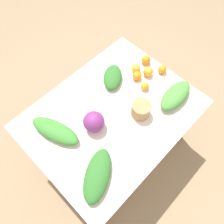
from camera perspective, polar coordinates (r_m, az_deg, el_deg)
The scene contains 14 objects.
ground_plane at distance 2.34m, azimuth 0.00°, elevation -8.71°, with size 8.00×8.00×0.00m, color #937A5B.
dining_table at distance 1.74m, azimuth 0.00°, elevation -1.75°, with size 1.27×0.98×0.74m.
cabbage_purple at distance 1.54m, azimuth -4.76°, elevation -2.55°, with size 0.15×0.15×0.15m, color #7A2D75.
paper_bag at distance 1.62m, azimuth 7.55°, elevation 0.66°, with size 0.14×0.14×0.12m, color #A87F51.
greens_bunch_chard at distance 1.46m, azimuth -3.84°, elevation -16.17°, with size 0.36×0.16×0.09m, color #2D6B28.
greens_bunch_kale at distance 1.79m, azimuth 0.17°, elevation 9.11°, with size 0.25×0.15×0.08m, color #2D6B28.
greens_bunch_dandelion at distance 1.75m, azimuth 16.24°, elevation 4.18°, with size 0.32×0.15×0.10m, color #4C933D.
greens_bunch_beet_tops at distance 1.60m, azimuth -14.63°, elevation -4.76°, with size 0.38×0.14×0.09m, color #3D8433.
orange_0 at distance 1.84m, azimuth 9.40°, elevation 10.36°, with size 0.08×0.08×0.08m, color orange.
orange_1 at distance 1.76m, azimuth 8.58°, elevation 6.64°, with size 0.06×0.06×0.06m, color orange.
orange_2 at distance 1.88m, azimuth 13.01°, elevation 10.73°, with size 0.07×0.07×0.07m, color orange.
orange_3 at distance 1.92m, azimuth 8.85°, elevation 13.29°, with size 0.08×0.08×0.08m, color orange.
orange_4 at distance 1.86m, azimuth 6.26°, elevation 11.31°, with size 0.07×0.07×0.07m, color #F9A833.
orange_5 at distance 1.81m, azimuth 6.54°, elevation 9.37°, with size 0.07×0.07×0.07m, color orange.
Camera 1 is at (0.54, 0.53, 2.21)m, focal length 35.00 mm.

